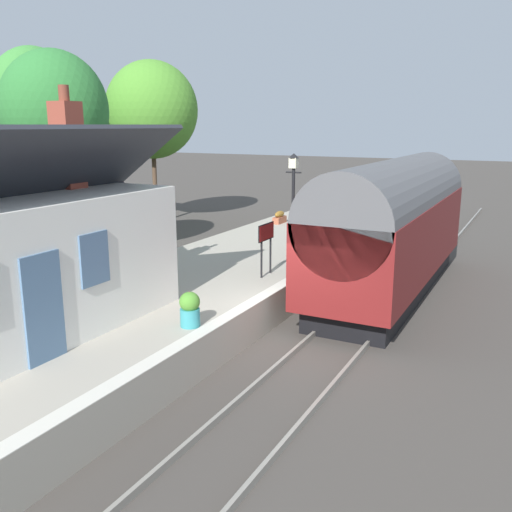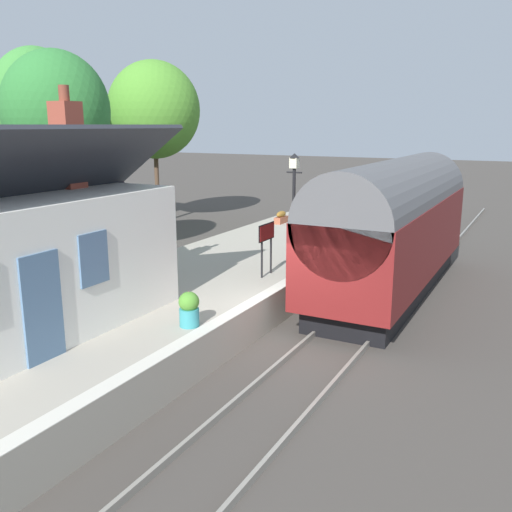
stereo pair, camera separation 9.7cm
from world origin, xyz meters
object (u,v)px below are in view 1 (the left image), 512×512
(station_sign_board, at_px, (266,236))
(planter_under_sign, at_px, (333,224))
(planter_edge_far, at_px, (190,309))
(tree_behind_building, at_px, (54,111))
(train, at_px, (393,225))
(planter_bench_right, at_px, (361,220))
(station_building, at_px, (10,259))
(bench_by_lamp, at_px, (308,221))
(planter_by_door, at_px, (280,217))
(bench_mid_platform, at_px, (329,215))
(tree_far_right, at_px, (152,110))
(tree_far_left, at_px, (36,107))
(lamp_post_platform, at_px, (293,188))
(planter_corner_building, at_px, (342,222))

(station_sign_board, bearing_deg, planter_under_sign, 2.86)
(planter_edge_far, xyz_separation_m, tree_behind_building, (5.43, 9.41, 4.48))
(tree_behind_building, bearing_deg, train, -78.22)
(planter_bench_right, height_order, planter_under_sign, planter_under_sign)
(station_building, xyz_separation_m, station_sign_board, (6.58, -2.87, -0.40))
(planter_bench_right, distance_m, tree_behind_building, 13.32)
(station_building, bearing_deg, bench_by_lamp, -5.83)
(planter_by_door, distance_m, planter_under_sign, 3.51)
(planter_edge_far, xyz_separation_m, planter_by_door, (13.09, 3.91, -0.14))
(bench_mid_platform, height_order, planter_under_sign, planter_under_sign)
(tree_behind_building, distance_m, tree_far_right, 10.04)
(tree_behind_building, bearing_deg, planter_edge_far, -119.97)
(bench_mid_platform, relative_size, tree_far_left, 0.16)
(bench_by_lamp, bearing_deg, station_building, 174.17)
(lamp_post_platform, bearing_deg, station_building, 158.77)
(station_building, distance_m, tree_far_right, 19.56)
(lamp_post_platform, bearing_deg, planter_under_sign, 6.05)
(bench_by_lamp, height_order, planter_edge_far, bench_by_lamp)
(planter_under_sign, relative_size, lamp_post_platform, 0.25)
(lamp_post_platform, height_order, tree_behind_building, tree_behind_building)
(tree_far_left, bearing_deg, train, -95.08)
(planter_under_sign, bearing_deg, planter_corner_building, 0.12)
(bench_by_lamp, bearing_deg, bench_mid_platform, -7.83)
(tree_far_left, bearing_deg, bench_mid_platform, -73.37)
(planter_under_sign, height_order, tree_far_left, tree_far_left)
(bench_by_lamp, height_order, tree_behind_building, tree_behind_building)
(planter_by_door, height_order, planter_under_sign, planter_under_sign)
(bench_mid_platform, relative_size, planter_edge_far, 1.71)
(planter_bench_right, distance_m, planter_edge_far, 14.03)
(station_building, distance_m, bench_mid_platform, 15.45)
(station_building, distance_m, bench_by_lamp, 13.63)
(train, xyz_separation_m, bench_by_lamp, (3.68, 4.42, -0.77))
(planter_under_sign, distance_m, lamp_post_platform, 5.87)
(station_building, relative_size, station_sign_board, 4.71)
(bench_mid_platform, height_order, tree_far_right, tree_far_right)
(planter_corner_building, bearing_deg, planter_by_door, 81.74)
(planter_by_door, relative_size, station_sign_board, 0.56)
(train, height_order, planter_edge_far, train)
(station_sign_board, bearing_deg, tree_far_left, 71.61)
(planter_by_door, relative_size, lamp_post_platform, 0.25)
(bench_by_lamp, relative_size, tree_far_right, 0.16)
(planter_bench_right, distance_m, station_sign_board, 9.41)
(station_sign_board, bearing_deg, planter_bench_right, -0.39)
(lamp_post_platform, bearing_deg, tree_far_left, 76.98)
(train, height_order, bench_mid_platform, train)
(planter_corner_building, bearing_deg, planter_bench_right, -16.41)
(planter_edge_far, distance_m, station_sign_board, 4.74)
(bench_mid_platform, xyz_separation_m, planter_by_door, (-0.31, 2.25, -0.21))
(bench_by_lamp, relative_size, planter_by_door, 1.60)
(planter_under_sign, bearing_deg, train, -137.91)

